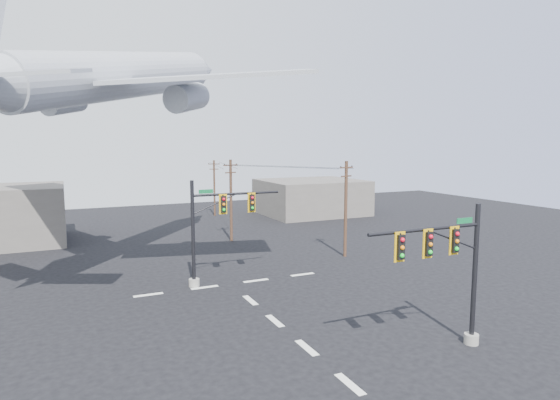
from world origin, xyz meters
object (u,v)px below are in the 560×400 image
signal_mast_near (451,270)px  utility_pole_b (231,199)px  airliner (123,77)px  utility_pole_a (346,207)px  utility_pole_c (214,187)px  signal_mast_far (213,229)px

signal_mast_near → utility_pole_b: 29.92m
signal_mast_near → airliner: 26.76m
utility_pole_a → utility_pole_c: 28.75m
utility_pole_a → airliner: (-18.81, 1.72, 10.77)m
signal_mast_far → utility_pole_a: size_ratio=0.88×
signal_mast_near → utility_pole_c: (2.14, 47.41, -0.01)m
signal_mast_near → airliner: bearing=121.9°
utility_pole_c → utility_pole_b: bearing=-83.5°
signal_mast_far → utility_pole_c: 33.10m
signal_mast_near → utility_pole_b: (-1.32, 29.89, 0.36)m
utility_pole_a → utility_pole_c: (-3.82, 28.49, -0.44)m
airliner → signal_mast_far: bearing=-90.9°
signal_mast_near → signal_mast_far: bearing=115.6°
signal_mast_far → utility_pole_c: utility_pole_c is taller
utility_pole_a → utility_pole_b: 13.17m
signal_mast_near → utility_pole_b: size_ratio=0.85×
signal_mast_near → utility_pole_b: utility_pole_b is taller
signal_mast_near → airliner: airliner is taller
utility_pole_b → utility_pole_c: bearing=62.2°
utility_pole_a → utility_pole_b: (-7.29, 10.97, -0.06)m
signal_mast_far → utility_pole_c: (9.70, 31.64, 0.01)m
signal_mast_near → utility_pole_a: size_ratio=0.84×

